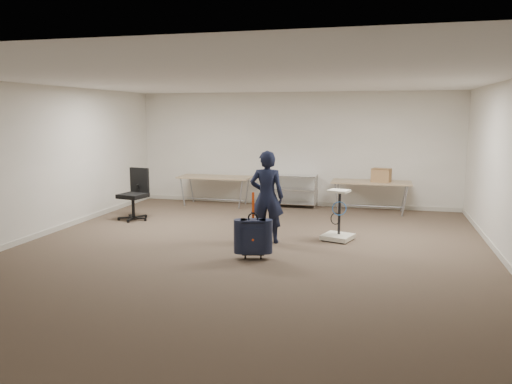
# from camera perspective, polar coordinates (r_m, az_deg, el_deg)

# --- Properties ---
(ground) EXTENTS (9.00, 9.00, 0.00)m
(ground) POSITION_cam_1_polar(r_m,az_deg,el_deg) (8.34, -1.08, -6.86)
(ground) COLOR #46342A
(ground) RESTS_ON ground
(room_shell) EXTENTS (8.00, 9.00, 9.00)m
(room_shell) POSITION_cam_1_polar(r_m,az_deg,el_deg) (9.63, 1.10, -4.41)
(room_shell) COLOR beige
(room_shell) RESTS_ON ground
(folding_table_left) EXTENTS (1.80, 0.75, 0.73)m
(folding_table_left) POSITION_cam_1_polar(r_m,az_deg,el_deg) (12.47, -4.71, 1.55)
(folding_table_left) COLOR #A18362
(folding_table_left) RESTS_ON ground
(folding_table_right) EXTENTS (1.80, 0.75, 0.73)m
(folding_table_right) POSITION_cam_1_polar(r_m,az_deg,el_deg) (11.80, 13.03, 0.94)
(folding_table_right) COLOR #A18362
(folding_table_right) RESTS_ON ground
(wire_shelf) EXTENTS (1.22, 0.47, 0.80)m
(wire_shelf) POSITION_cam_1_polar(r_m,az_deg,el_deg) (12.27, 4.11, 0.32)
(wire_shelf) COLOR silver
(wire_shelf) RESTS_ON ground
(person) EXTENTS (0.64, 0.45, 1.64)m
(person) POSITION_cam_1_polar(r_m,az_deg,el_deg) (8.79, 1.25, -0.56)
(person) COLOR black
(person) RESTS_ON ground
(suitcase) EXTENTS (0.43, 0.31, 1.07)m
(suitcase) POSITION_cam_1_polar(r_m,az_deg,el_deg) (7.85, -0.33, -5.13)
(suitcase) COLOR #161C32
(suitcase) RESTS_ON ground
(office_chair) EXTENTS (0.67, 0.67, 1.11)m
(office_chair) POSITION_cam_1_polar(r_m,az_deg,el_deg) (11.12, -13.71, -1.35)
(office_chair) COLOR black
(office_chair) RESTS_ON ground
(equipment_cart) EXTENTS (0.63, 0.63, 0.92)m
(equipment_cart) POSITION_cam_1_polar(r_m,az_deg,el_deg) (9.17, 9.35, -3.96)
(equipment_cart) COLOR #BFB5A4
(equipment_cart) RESTS_ON ground
(cardboard_box) EXTENTS (0.47, 0.39, 0.31)m
(cardboard_box) POSITION_cam_1_polar(r_m,az_deg,el_deg) (11.74, 14.13, 1.87)
(cardboard_box) COLOR olive
(cardboard_box) RESTS_ON folding_table_right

